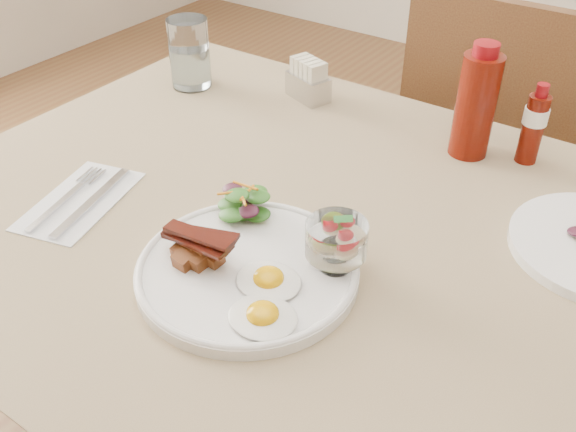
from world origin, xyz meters
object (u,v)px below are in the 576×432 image
at_px(table, 358,294).
at_px(chair_far, 502,172).
at_px(main_plate, 248,271).
at_px(fruit_cup, 336,239).
at_px(sugar_caddy, 308,82).
at_px(hot_sauce_bottle, 534,125).
at_px(water_glass, 190,57).
at_px(ketchup_bottle, 476,104).

relative_size(table, chair_far, 1.43).
xyz_separation_m(chair_far, main_plate, (-0.09, -0.80, 0.24)).
height_order(table, fruit_cup, fruit_cup).
distance_m(main_plate, sugar_caddy, 0.52).
relative_size(hot_sauce_bottle, water_glass, 1.00).
height_order(table, sugar_caddy, sugar_caddy).
xyz_separation_m(main_plate, sugar_caddy, (-0.22, 0.47, 0.03)).
relative_size(sugar_caddy, water_glass, 0.72).
height_order(table, hot_sauce_bottle, hot_sauce_bottle).
relative_size(main_plate, ketchup_bottle, 1.50).
bearing_deg(main_plate, ketchup_bottle, 76.45).
height_order(main_plate, fruit_cup, fruit_cup).
bearing_deg(water_glass, main_plate, -41.35).
relative_size(fruit_cup, sugar_caddy, 0.81).
relative_size(hot_sauce_bottle, sugar_caddy, 1.40).
xyz_separation_m(chair_far, fruit_cup, (0.00, -0.74, 0.29)).
distance_m(chair_far, fruit_cup, 0.79).
bearing_deg(water_glass, fruit_cup, -31.45).
height_order(sugar_caddy, water_glass, water_glass).
relative_size(table, sugar_caddy, 14.04).
bearing_deg(table, water_glass, 154.72).
bearing_deg(sugar_caddy, main_plate, -45.67).
height_order(fruit_cup, water_glass, water_glass).
height_order(fruit_cup, sugar_caddy, fruit_cup).
xyz_separation_m(chair_far, sugar_caddy, (-0.31, -0.33, 0.26)).
bearing_deg(main_plate, hot_sauce_bottle, 67.85).
xyz_separation_m(main_plate, fruit_cup, (0.09, 0.06, 0.05)).
bearing_deg(chair_far, ketchup_bottle, -86.67).
distance_m(chair_far, hot_sauce_bottle, 0.45).
relative_size(fruit_cup, hot_sauce_bottle, 0.58).
relative_size(chair_far, fruit_cup, 12.08).
relative_size(chair_far, main_plate, 3.32).
bearing_deg(table, main_plate, -122.54).
height_order(chair_far, ketchup_bottle, ketchup_bottle).
relative_size(fruit_cup, water_glass, 0.58).
bearing_deg(chair_far, fruit_cup, -89.84).
bearing_deg(hot_sauce_bottle, chair_far, 108.33).
bearing_deg(main_plate, chair_far, 83.77).
xyz_separation_m(ketchup_bottle, hot_sauce_bottle, (0.09, 0.03, -0.02)).
xyz_separation_m(table, main_plate, (-0.09, -0.14, 0.10)).
bearing_deg(chair_far, table, -90.00).
relative_size(main_plate, fruit_cup, 3.64).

